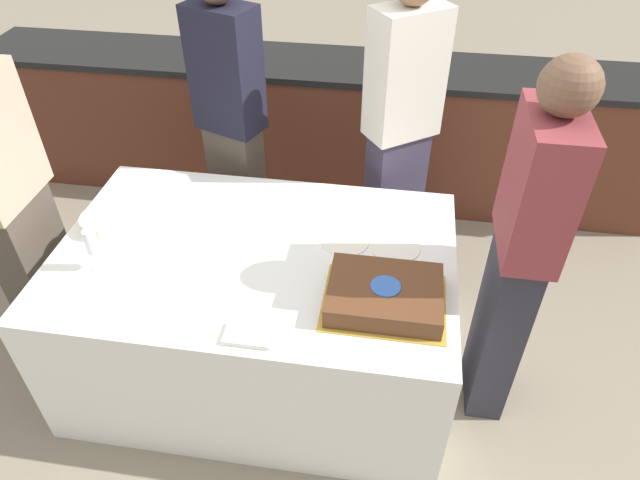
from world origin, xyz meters
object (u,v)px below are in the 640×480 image
cake (385,295)px  person_standing_back (232,127)px  person_seated_left (13,207)px  plate_stack (106,222)px  person_cutting_cake (399,138)px  wine_glass (91,244)px  person_seated_right (519,256)px

cake → person_standing_back: (-0.86, 0.99, 0.11)m
cake → person_seated_left: 1.65m
plate_stack → person_cutting_cake: size_ratio=0.12×
cake → person_cutting_cake: (0.00, 0.99, 0.12)m
person_standing_back → plate_stack: bearing=82.3°
cake → plate_stack: size_ratio=2.20×
wine_glass → person_seated_left: person_seated_left is taller
person_cutting_cake → person_standing_back: size_ratio=1.02×
plate_stack → wine_glass: size_ratio=1.10×
plate_stack → person_seated_right: size_ratio=0.13×
plate_stack → person_cutting_cake: 1.45m
person_seated_left → person_seated_right: bearing=-90.0°
wine_glass → person_seated_right: person_seated_right is taller
cake → person_seated_left: size_ratio=0.28×
cake → wine_glass: wine_glass is taller
person_standing_back → person_seated_left: bearing=66.3°
person_cutting_cake → wine_glass: bearing=3.6°
person_seated_right → person_standing_back: person_standing_back is taller
plate_stack → person_standing_back: 0.82m
plate_stack → person_cutting_cake: (1.26, 0.71, 0.13)m
cake → person_standing_back: size_ratio=0.28×
person_cutting_cake → plate_stack: bearing=-6.6°
cake → person_seated_right: size_ratio=0.28×
cake → plate_stack: (-1.26, 0.28, -0.01)m
person_seated_left → person_cutting_cake: bearing=-64.6°
person_seated_left → wine_glass: bearing=-113.0°
wine_glass → person_seated_right: bearing=6.7°
person_seated_right → person_standing_back: bearing=-119.5°
person_seated_left → person_standing_back: person_standing_back is taller
person_seated_right → cake: bearing=-66.6°
plate_stack → person_standing_back: (0.39, 0.71, 0.12)m
plate_stack → person_seated_right: person_seated_right is taller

